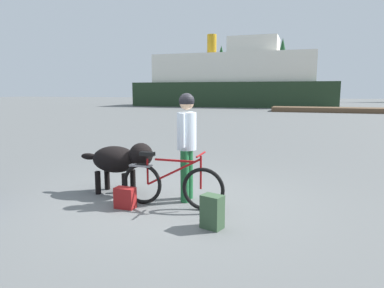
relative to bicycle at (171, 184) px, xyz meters
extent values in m
plane|color=#595B5B|center=(-0.14, 0.22, -0.37)|extent=(160.00, 160.00, 0.00)
torus|color=black|center=(0.53, 0.00, -0.03)|extent=(0.68, 0.06, 0.68)
torus|color=black|center=(-0.50, 0.00, -0.03)|extent=(0.68, 0.06, 0.68)
cube|color=maroon|center=(0.07, 0.00, 0.39)|extent=(0.66, 0.03, 0.03)
cube|color=maroon|center=(0.05, 0.00, 0.20)|extent=(0.89, 0.03, 0.49)
cylinder|color=maroon|center=(-0.40, 0.00, 0.18)|extent=(0.03, 0.03, 0.42)
cylinder|color=maroon|center=(0.49, 0.00, 0.23)|extent=(0.03, 0.03, 0.52)
cube|color=black|center=(-0.40, 0.00, 0.47)|extent=(0.24, 0.10, 0.06)
cylinder|color=maroon|center=(0.49, 0.00, 0.51)|extent=(0.03, 0.44, 0.03)
cube|color=slate|center=(-0.52, 0.00, 0.27)|extent=(0.36, 0.14, 0.02)
cylinder|color=#19592D|center=(0.13, 0.52, 0.06)|extent=(0.14, 0.14, 0.87)
cylinder|color=#19592D|center=(0.13, 0.30, 0.06)|extent=(0.14, 0.14, 0.87)
cylinder|color=silver|center=(0.13, 0.41, 0.81)|extent=(0.32, 0.32, 0.62)
cylinder|color=silver|center=(0.13, 0.63, 0.84)|extent=(0.09, 0.09, 0.54)
cylinder|color=silver|center=(0.13, 0.19, 0.84)|extent=(0.09, 0.09, 0.54)
sphere|color=tan|center=(0.13, 0.41, 1.27)|extent=(0.24, 0.24, 0.24)
sphere|color=black|center=(0.13, 0.41, 1.30)|extent=(0.25, 0.25, 0.25)
ellipsoid|color=black|center=(-1.23, 0.40, 0.25)|extent=(0.84, 0.55, 0.47)
sphere|color=black|center=(-0.71, 0.40, 0.36)|extent=(0.42, 0.42, 0.42)
ellipsoid|color=black|center=(-1.77, 0.40, 0.27)|extent=(0.32, 0.12, 0.12)
cylinder|color=black|center=(-0.96, 0.56, -0.16)|extent=(0.10, 0.10, 0.41)
cylinder|color=black|center=(-0.96, 0.25, -0.16)|extent=(0.10, 0.10, 0.41)
cylinder|color=black|center=(-1.50, 0.56, -0.16)|extent=(0.10, 0.10, 0.41)
cylinder|color=black|center=(-1.50, 0.25, -0.16)|extent=(0.10, 0.10, 0.41)
cube|color=#334C33|center=(0.84, -0.64, -0.14)|extent=(0.33, 0.28, 0.46)
cube|color=maroon|center=(-0.67, -0.28, -0.21)|extent=(0.32, 0.19, 0.33)
cube|color=brown|center=(7.20, 26.99, -0.17)|extent=(15.87, 2.48, 0.40)
cube|color=#1E331E|center=(-6.05, 35.91, 1.00)|extent=(22.66, 7.60, 2.75)
cube|color=silver|center=(-6.05, 35.91, 3.98)|extent=(18.13, 6.38, 3.20)
cube|color=silver|center=(-3.78, 35.91, 6.48)|extent=(5.44, 4.56, 1.80)
cylinder|color=#BF8C19|center=(-8.77, 35.91, 6.78)|extent=(1.10, 1.10, 2.40)
ellipsoid|color=silver|center=(-4.58, 41.88, 0.08)|extent=(7.42, 2.08, 0.90)
cylinder|color=#B2B2B7|center=(-4.58, 41.88, 3.90)|extent=(0.14, 0.14, 6.74)
cylinder|color=#B2B2B7|center=(-5.70, 41.88, 1.73)|extent=(3.34, 0.10, 0.10)
cylinder|color=#4C331E|center=(-12.68, 57.59, 1.16)|extent=(0.35, 0.35, 3.07)
cone|color=#19471E|center=(-12.68, 57.59, 6.05)|extent=(3.66, 3.66, 6.71)
cylinder|color=#4C331E|center=(-1.83, 54.96, 0.78)|extent=(0.46, 0.46, 2.31)
cone|color=#1E4C28|center=(-1.83, 54.96, 5.92)|extent=(3.80, 3.80, 7.96)
cylinder|color=#4C331E|center=(-8.60, 61.60, 1.15)|extent=(0.39, 0.39, 3.05)
cone|color=#143819|center=(-8.60, 61.60, 5.93)|extent=(3.64, 3.64, 6.49)
camera|label=1|loc=(1.95, -4.96, 1.47)|focal=32.41mm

